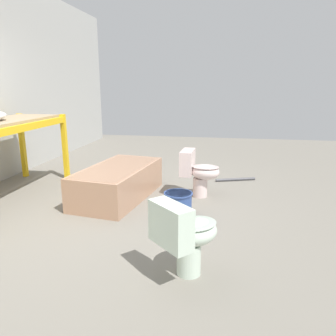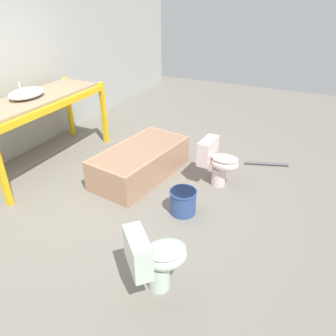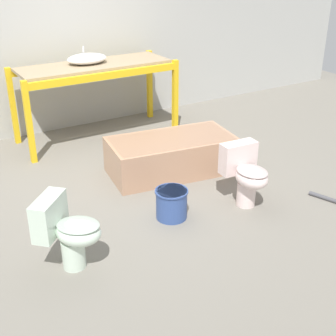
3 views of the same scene
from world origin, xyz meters
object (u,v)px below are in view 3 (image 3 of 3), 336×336
Objects in this scene: bathtub_main at (171,153)px; bucket_white at (171,203)px; toilet_near at (67,230)px; sink_basin at (87,59)px; toilet_far at (246,173)px.

bucket_white is (-0.55, -0.90, -0.09)m from bathtub_main.
sink_basin is at bearing 17.91° from toilet_near.
sink_basin is at bearing 85.73° from bucket_white.
toilet_near reaches higher than bucket_white.
sink_basin is 1.63× the size of bucket_white.
bathtub_main is 4.72× the size of bucket_white.
bathtub_main is 1.09m from toilet_far.
toilet_far is at bearing -11.03° from bucket_white.
bathtub_main is 2.45× the size of toilet_near.
toilet_near is 1.00× the size of toilet_far.
toilet_near is at bearing -116.38° from sink_basin.
toilet_far is 0.84m from bucket_white.
bathtub_main is 2.04m from toilet_near.
toilet_near is (-1.33, -2.68, -0.75)m from sink_basin.
bathtub_main reaches higher than bucket_white.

